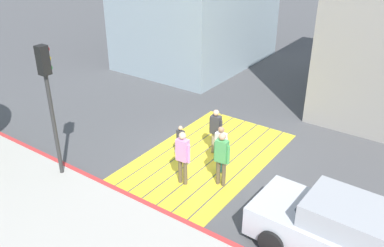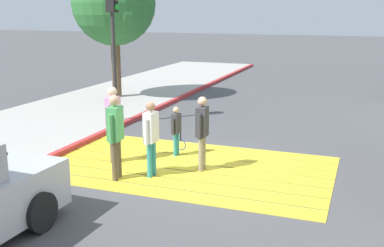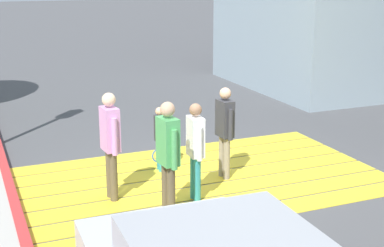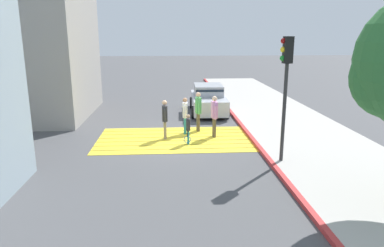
{
  "view_description": "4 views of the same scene",
  "coord_description": "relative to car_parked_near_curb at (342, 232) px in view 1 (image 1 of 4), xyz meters",
  "views": [
    {
      "loc": [
        -10.12,
        -6.53,
        7.36
      ],
      "look_at": [
        0.19,
        0.77,
        0.99
      ],
      "focal_mm": 38.27,
      "sensor_mm": 36.0,
      "label": 1
    },
    {
      "loc": [
        3.63,
        -9.47,
        3.46
      ],
      "look_at": [
        -0.2,
        0.81,
        0.82
      ],
      "focal_mm": 44.06,
      "sensor_mm": 36.0,
      "label": 2
    },
    {
      "loc": [
        -3.83,
        -8.61,
        3.64
      ],
      "look_at": [
        -0.28,
        -0.15,
        1.1
      ],
      "focal_mm": 52.48,
      "sensor_mm": 36.0,
      "label": 3
    },
    {
      "loc": [
        0.16,
        14.43,
        4.3
      ],
      "look_at": [
        -0.7,
        0.94,
        0.91
      ],
      "focal_mm": 33.35,
      "sensor_mm": 36.0,
      "label": 4
    }
  ],
  "objects": [
    {
      "name": "pedestrian_adult_lead",
      "position": [
        1.5,
        4.3,
        0.21
      ],
      "size": [
        0.23,
        0.48,
        1.62
      ],
      "color": "teal",
      "rests_on": "ground"
    },
    {
      "name": "pedestrian_adult_side",
      "position": [
        0.88,
        3.89,
        0.31
      ],
      "size": [
        0.26,
        0.52,
        1.79
      ],
      "color": "brown",
      "rests_on": "ground"
    },
    {
      "name": "traffic_light_corner",
      "position": [
        -1.58,
        8.28,
        2.3
      ],
      "size": [
        0.39,
        0.28,
        4.24
      ],
      "color": "#2D2D2D",
      "rests_on": "ground"
    },
    {
      "name": "car_parked_near_curb",
      "position": [
        0.0,
        0.0,
        0.0
      ],
      "size": [
        2.07,
        4.35,
        1.57
      ],
      "color": "silver",
      "rests_on": "ground"
    },
    {
      "name": "crosswalk_stripes",
      "position": [
        2.0,
        5.13,
        -0.73
      ],
      "size": [
        6.4,
        3.8,
        0.01
      ],
      "color": "yellow",
      "rests_on": "ground"
    },
    {
      "name": "pedestrian_teen_behind",
      "position": [
        2.38,
        5.04,
        0.23
      ],
      "size": [
        0.23,
        0.49,
        1.66
      ],
      "color": "gray",
      "rests_on": "ground"
    },
    {
      "name": "pedestrian_child_with_racket",
      "position": [
        1.44,
        5.84,
        -0.05
      ],
      "size": [
        0.28,
        0.38,
        1.22
      ],
      "color": "teal",
      "rests_on": "ground"
    },
    {
      "name": "pedestrian_adult_trailing",
      "position": [
        0.27,
        4.88,
        0.3
      ],
      "size": [
        0.25,
        0.52,
        1.78
      ],
      "color": "brown",
      "rests_on": "ground"
    },
    {
      "name": "ground_plane",
      "position": [
        2.0,
        5.13,
        -0.73
      ],
      "size": [
        120.0,
        120.0,
        0.0
      ],
      "primitive_type": "plane",
      "color": "#4C4C4F"
    },
    {
      "name": "curb_painted",
      "position": [
        -1.25,
        5.13,
        -0.67
      ],
      "size": [
        0.16,
        40.0,
        0.13
      ],
      "primitive_type": "cube",
      "color": "#BC3333",
      "rests_on": "ground"
    }
  ]
}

